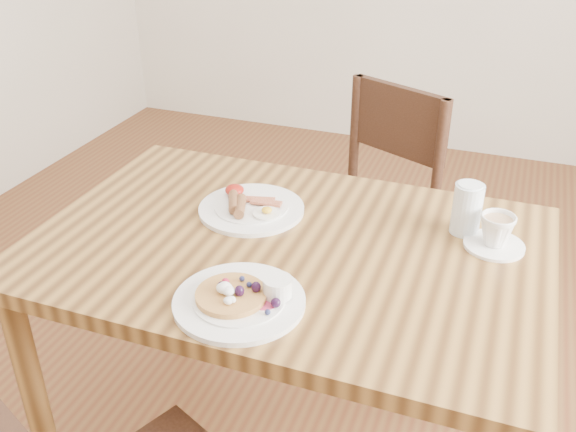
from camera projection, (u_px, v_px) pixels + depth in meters
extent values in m
cube|color=olive|center=(288.00, 249.00, 1.52)|extent=(1.20, 0.80, 0.04)
cylinder|color=olive|center=(37.00, 405.00, 1.59)|extent=(0.06, 0.06, 0.71)
cylinder|color=olive|center=(508.00, 337.00, 1.82)|extent=(0.06, 0.06, 0.71)
cylinder|color=olive|center=(173.00, 263.00, 2.15)|extent=(0.06, 0.06, 0.71)
cube|color=#392114|center=(358.00, 219.00, 2.21)|extent=(0.56, 0.56, 0.04)
cylinder|color=#392114|center=(285.00, 275.00, 2.33)|extent=(0.04, 0.04, 0.43)
cylinder|color=#392114|center=(361.00, 320.00, 2.11)|extent=(0.04, 0.04, 0.43)
cylinder|color=#392114|center=(349.00, 239.00, 2.55)|extent=(0.04, 0.04, 0.43)
cylinder|color=#392114|center=(425.00, 276.00, 2.33)|extent=(0.04, 0.04, 0.43)
cylinder|color=#392114|center=(439.00, 163.00, 2.11)|extent=(0.04, 0.04, 0.43)
cylinder|color=#392114|center=(355.00, 133.00, 2.33)|extent=(0.04, 0.04, 0.43)
cube|color=#392114|center=(399.00, 121.00, 2.18)|extent=(0.36, 0.19, 0.24)
cylinder|color=white|center=(239.00, 301.00, 1.30)|extent=(0.27, 0.27, 0.01)
cylinder|color=white|center=(239.00, 299.00, 1.30)|extent=(0.19, 0.19, 0.01)
cylinder|color=#B22D59|center=(264.00, 300.00, 1.29)|extent=(0.07, 0.07, 0.00)
cylinder|color=#C68C47|center=(231.00, 295.00, 1.29)|extent=(0.14, 0.14, 0.01)
ellipsoid|color=white|center=(227.00, 289.00, 1.28)|extent=(0.03, 0.03, 0.02)
ellipsoid|color=white|center=(229.00, 299.00, 1.26)|extent=(0.02, 0.02, 0.01)
cylinder|color=white|center=(278.00, 287.00, 1.29)|extent=(0.06, 0.06, 0.04)
cylinder|color=#591E07|center=(277.00, 280.00, 1.28)|extent=(0.05, 0.05, 0.00)
sphere|color=black|center=(247.00, 288.00, 1.29)|extent=(0.02, 0.02, 0.02)
sphere|color=#1E234C|center=(251.00, 283.00, 1.31)|extent=(0.01, 0.01, 0.01)
sphere|color=#1E234C|center=(242.00, 277.00, 1.33)|extent=(0.01, 0.01, 0.01)
sphere|color=#B21938|center=(232.00, 282.00, 1.31)|extent=(0.02, 0.02, 0.02)
sphere|color=black|center=(224.00, 286.00, 1.29)|extent=(0.02, 0.02, 0.02)
sphere|color=#1E234C|center=(227.00, 296.00, 1.27)|extent=(0.01, 0.01, 0.01)
sphere|color=black|center=(241.00, 291.00, 1.28)|extent=(0.02, 0.02, 0.02)
sphere|color=#1E234C|center=(261.00, 316.00, 1.23)|extent=(0.01, 0.01, 0.01)
sphere|color=#B21938|center=(275.00, 306.00, 1.26)|extent=(0.01, 0.01, 0.01)
sphere|color=black|center=(279.00, 292.00, 1.29)|extent=(0.02, 0.02, 0.02)
cylinder|color=white|center=(251.00, 209.00, 1.64)|extent=(0.27, 0.27, 0.01)
cylinder|color=white|center=(251.00, 207.00, 1.64)|extent=(0.19, 0.19, 0.01)
cylinder|color=brown|center=(234.00, 202.00, 1.62)|extent=(0.06, 0.10, 0.03)
cylinder|color=brown|center=(240.00, 206.00, 1.60)|extent=(0.06, 0.10, 0.03)
cube|color=maroon|center=(260.00, 200.00, 1.65)|extent=(0.08, 0.04, 0.01)
cube|color=maroon|center=(266.00, 202.00, 1.63)|extent=(0.08, 0.03, 0.01)
cylinder|color=white|center=(267.00, 213.00, 1.59)|extent=(0.07, 0.07, 0.00)
ellipsoid|color=yellow|center=(267.00, 210.00, 1.59)|extent=(0.03, 0.03, 0.01)
ellipsoid|color=#A5190F|center=(235.00, 190.00, 1.68)|extent=(0.05, 0.05, 0.03)
cylinder|color=white|center=(494.00, 245.00, 1.49)|extent=(0.14, 0.14, 0.01)
imported|color=white|center=(497.00, 230.00, 1.47)|extent=(0.09, 0.09, 0.07)
cylinder|color=tan|center=(498.00, 220.00, 1.46)|extent=(0.07, 0.07, 0.00)
cylinder|color=silver|center=(467.00, 209.00, 1.52)|extent=(0.07, 0.07, 0.13)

